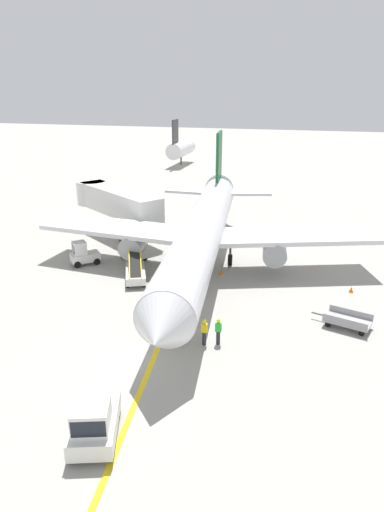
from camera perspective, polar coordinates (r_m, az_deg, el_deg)
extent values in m
plane|color=#9E9B93|center=(26.75, -4.63, -12.71)|extent=(300.00, 300.00, 0.00)
cube|color=yellow|center=(31.03, -2.74, -7.67)|extent=(10.62, 79.37, 0.01)
cylinder|color=silver|center=(37.16, 1.26, 2.92)|extent=(7.14, 30.18, 3.30)
cone|color=silver|center=(22.43, -4.01, -9.39)|extent=(3.52, 2.80, 3.23)
cone|color=silver|center=(52.88, 3.52, 8.57)|extent=(3.47, 3.18, 3.14)
cube|color=silver|center=(38.58, 12.66, 2.45)|extent=(13.72, 8.47, 0.36)
cylinder|color=gray|center=(37.85, 10.16, 0.69)|extent=(2.30, 3.42, 1.90)
cube|color=silver|center=(40.24, -9.13, 3.43)|extent=(13.31, 5.43, 0.36)
cylinder|color=gray|center=(39.18, -7.18, 1.53)|extent=(2.30, 3.42, 1.90)
cube|color=#19592D|center=(49.90, 3.36, 12.13)|extent=(0.79, 4.00, 5.20)
cube|color=silver|center=(49.98, 6.69, 7.79)|extent=(5.60, 3.50, 0.24)
cube|color=silver|center=(50.50, -0.19, 8.06)|extent=(5.22, 2.25, 0.24)
cylinder|color=#4C4C51|center=(27.37, -1.82, -8.03)|extent=(0.20, 0.20, 3.12)
cylinder|color=black|center=(28.00, -1.79, -10.33)|extent=(0.42, 0.60, 0.56)
cylinder|color=#4C4C51|center=(39.46, 4.78, 1.00)|extent=(0.20, 0.20, 3.12)
cylinder|color=black|center=(39.83, 4.73, -0.46)|extent=(0.47, 1.00, 0.96)
cylinder|color=#4C4C51|center=(39.94, -1.53, 1.31)|extent=(0.20, 0.20, 3.12)
cylinder|color=black|center=(40.31, -1.52, -0.14)|extent=(0.47, 1.00, 0.96)
cube|color=black|center=(23.99, -3.02, -6.33)|extent=(2.91, 1.35, 0.60)
cube|color=silver|center=(47.22, -9.03, 6.63)|extent=(11.36, 8.95, 2.50)
cylinder|color=silver|center=(52.10, -12.30, 7.69)|extent=(3.20, 3.20, 2.50)
cylinder|color=#59595B|center=(46.36, -7.72, 3.34)|extent=(0.56, 0.56, 2.35)
cube|color=#333338|center=(46.63, -7.66, 2.25)|extent=(1.80, 1.40, 0.50)
cube|color=silver|center=(21.77, -11.90, -19.68)|extent=(2.95, 4.02, 0.80)
cube|color=silver|center=(20.70, -12.36, -18.77)|extent=(1.96, 2.02, 1.10)
cube|color=black|center=(20.11, -12.72, -20.15)|extent=(1.38, 0.53, 0.77)
cylinder|color=black|center=(20.99, -9.99, -22.79)|extent=(0.40, 0.64, 0.60)
cylinder|color=black|center=(21.25, -14.67, -22.58)|extent=(0.40, 0.64, 0.60)
cylinder|color=black|center=(22.88, -9.24, -18.49)|extent=(0.40, 0.64, 0.60)
cylinder|color=black|center=(23.12, -13.43, -18.37)|extent=(0.40, 0.64, 0.60)
cube|color=silver|center=(40.88, -13.07, -0.13)|extent=(2.65, 2.58, 0.70)
cube|color=silver|center=(40.50, -13.75, 0.97)|extent=(1.50, 1.50, 1.10)
cube|color=black|center=(40.40, -14.46, 0.86)|extent=(0.71, 0.78, 0.77)
cylinder|color=black|center=(40.33, -14.00, -1.03)|extent=(0.59, 0.57, 0.60)
cylinder|color=black|center=(41.35, -14.35, -0.53)|extent=(0.59, 0.57, 0.60)
cylinder|color=black|center=(40.68, -11.70, -0.65)|extent=(0.59, 0.57, 0.60)
cylinder|color=black|center=(41.68, -12.10, -0.17)|extent=(0.59, 0.57, 0.60)
cube|color=silver|center=(41.21, -7.24, 0.42)|extent=(2.73, 2.32, 0.70)
cube|color=silver|center=(41.24, -7.65, 1.73)|extent=(1.45, 1.44, 1.10)
cube|color=black|center=(41.64, -8.08, 1.89)|extent=(0.55, 0.89, 0.77)
cylinder|color=black|center=(41.67, -8.53, 0.06)|extent=(0.63, 0.49, 0.60)
cylinder|color=black|center=(42.28, -7.32, 0.42)|extent=(0.63, 0.49, 0.60)
cylinder|color=black|center=(40.39, -7.11, -0.52)|extent=(0.63, 0.49, 0.60)
cylinder|color=black|center=(41.02, -5.89, -0.14)|extent=(0.63, 0.49, 0.60)
cube|color=silver|center=(36.82, -7.00, -2.12)|extent=(2.88, 4.08, 0.60)
cylinder|color=black|center=(38.17, -7.97, -1.83)|extent=(0.44, 0.64, 0.60)
cylinder|color=black|center=(38.17, -6.06, -1.74)|extent=(0.44, 0.64, 0.60)
cylinder|color=black|center=(35.72, -7.97, -3.42)|extent=(0.44, 0.64, 0.60)
cylinder|color=black|center=(35.71, -5.92, -3.33)|extent=(0.44, 0.64, 0.60)
cube|color=black|center=(37.03, -7.08, -0.41)|extent=(2.80, 4.94, 1.76)
cube|color=yellow|center=(36.99, -7.78, -0.27)|extent=(2.06, 4.64, 1.84)
cube|color=yellow|center=(36.99, -6.39, -0.20)|extent=(2.06, 4.64, 1.84)
cube|color=#A5A5A8|center=(31.31, 18.67, -7.64)|extent=(3.11, 2.24, 0.16)
cube|color=#4C4C51|center=(31.70, 15.43, -6.95)|extent=(0.88, 0.34, 0.08)
cylinder|color=#4C4C51|center=(31.81, 14.66, -6.78)|extent=(0.12, 0.12, 0.05)
cube|color=gray|center=(30.54, 18.36, -7.81)|extent=(2.70, 0.87, 0.50)
cube|color=gray|center=(31.86, 19.07, -6.69)|extent=(2.70, 0.87, 0.50)
cylinder|color=black|center=(31.11, 16.45, -8.11)|extent=(0.38, 0.22, 0.36)
cylinder|color=black|center=(32.15, 17.08, -7.21)|extent=(0.38, 0.22, 0.36)
cylinder|color=black|center=(30.73, 20.23, -8.95)|extent=(0.38, 0.22, 0.36)
cylinder|color=black|center=(31.78, 20.73, -8.01)|extent=(0.38, 0.22, 0.36)
cylinder|color=#26262D|center=(27.98, 3.25, -10.04)|extent=(0.24, 0.24, 0.85)
cube|color=green|center=(27.63, 3.28, -8.78)|extent=(0.36, 0.22, 0.56)
sphere|color=tan|center=(27.44, 3.30, -8.06)|extent=(0.20, 0.20, 0.20)
sphere|color=yellow|center=(27.42, 3.30, -7.95)|extent=(0.24, 0.24, 0.24)
cylinder|color=#26262D|center=(27.87, 1.52, -10.14)|extent=(0.24, 0.24, 0.85)
cube|color=yellow|center=(27.52, 1.53, -8.87)|extent=(0.36, 0.22, 0.56)
sphere|color=tan|center=(27.33, 1.54, -8.16)|extent=(0.20, 0.20, 0.20)
sphere|color=yellow|center=(27.31, 1.54, -8.05)|extent=(0.24, 0.24, 0.24)
cone|color=orange|center=(37.92, 3.61, -1.95)|extent=(0.36, 0.36, 0.44)
cone|color=orange|center=(36.58, 19.10, -3.95)|extent=(0.36, 0.36, 0.44)
cylinder|color=silver|center=(91.98, -1.38, 13.12)|extent=(3.00, 10.00, 3.00)
cylinder|color=#3F3F3F|center=(92.30, -1.36, 11.70)|extent=(0.30, 0.30, 1.60)
cube|color=#333338|center=(88.29, -2.09, 15.10)|extent=(0.24, 3.20, 4.40)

